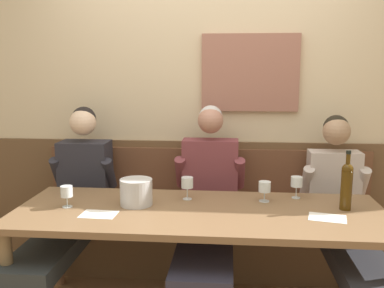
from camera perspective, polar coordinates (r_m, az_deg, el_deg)
The scene contains 15 objects.
room_wall_back at distance 3.44m, azimuth 2.26°, elevation 7.21°, with size 6.80×0.12×2.80m.
wood_wainscot_panel at distance 3.55m, azimuth 2.05°, elevation -7.58°, with size 6.80×0.03×0.99m, color brown.
wall_bench at distance 3.43m, azimuth 1.83°, elevation -12.07°, with size 2.57×0.42×0.94m.
dining_table at distance 2.66m, azimuth 1.01°, elevation -10.28°, with size 2.27×0.84×0.72m.
person_left_seat at distance 3.18m, azimuth -15.91°, elevation -7.61°, with size 0.49×1.27×1.28m.
person_center_left_seat at distance 2.95m, azimuth 2.07°, elevation -8.93°, with size 0.52×1.26×1.30m.
person_right_seat at distance 3.05m, azimuth 19.79°, elevation -9.19°, with size 0.48×1.26×1.24m.
ice_bucket at distance 2.73m, azimuth -7.46°, elevation -6.38°, with size 0.20×0.20×0.17m, color #BAB9BB.
wine_bottle_amber_mid at distance 2.76m, azimuth 19.95°, elevation -5.10°, with size 0.07×0.07×0.37m.
wine_glass_mid_right at distance 2.77m, azimuth -16.40°, elevation -6.25°, with size 0.07×0.07×0.14m.
wine_glass_by_bottle at distance 2.92m, azimuth 13.79°, elevation -5.05°, with size 0.08×0.08×0.15m.
wine_glass_left_end at distance 2.81m, azimuth 9.67°, elevation -5.79°, with size 0.08×0.08×0.13m.
wine_glass_mid_left at distance 2.81m, azimuth -0.64°, elevation -5.24°, with size 0.08×0.08×0.15m.
tasting_sheet_left_guest at distance 2.62m, azimuth 17.64°, elevation -9.37°, with size 0.21×0.15×0.00m, color white.
tasting_sheet_right_guest at distance 2.62m, azimuth -12.35°, elevation -9.16°, with size 0.21×0.15×0.00m, color white.
Camera 1 is at (0.18, -2.35, 1.57)m, focal length 39.92 mm.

